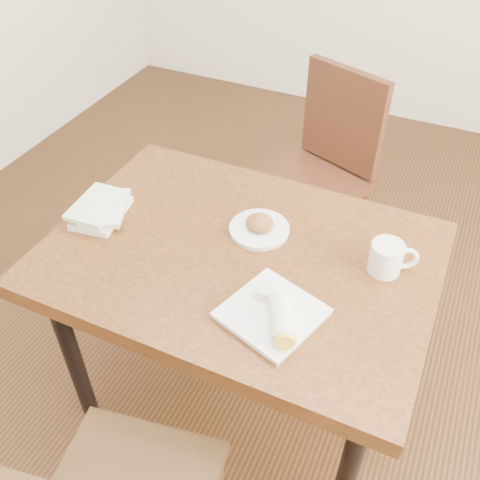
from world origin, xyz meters
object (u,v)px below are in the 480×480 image
at_px(chair_far, 323,163).
at_px(plate_scone, 259,227).
at_px(table, 240,271).
at_px(plate_burrito, 275,314).
at_px(coffee_mug, 388,257).
at_px(book_stack, 101,209).

relative_size(chair_far, plate_scone, 4.88).
distance_m(table, plate_scone, 0.15).
distance_m(table, plate_burrito, 0.31).
bearing_deg(plate_burrito, coffee_mug, 54.65).
bearing_deg(plate_scone, book_stack, -164.23).
bearing_deg(plate_burrito, book_stack, 165.47).
bearing_deg(coffee_mug, plate_burrito, -125.35).
height_order(chair_far, plate_scone, chair_far).
xyz_separation_m(coffee_mug, plate_burrito, (-0.23, -0.32, -0.03)).
bearing_deg(chair_far, table, -90.28).
bearing_deg(coffee_mug, plate_scone, 179.41).
height_order(table, coffee_mug, coffee_mug).
distance_m(plate_scone, plate_burrito, 0.37).
bearing_deg(table, plate_burrito, -46.33).
xyz_separation_m(table, chair_far, (0.00, 0.88, -0.12)).
bearing_deg(plate_burrito, table, 133.67).
height_order(plate_scone, plate_burrito, plate_burrito).
xyz_separation_m(table, plate_scone, (0.02, 0.11, 0.10)).
bearing_deg(book_stack, plate_burrito, -14.53).
bearing_deg(plate_scone, coffee_mug, -0.59).
distance_m(chair_far, plate_burrito, 1.13).
bearing_deg(table, coffee_mug, 14.55).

